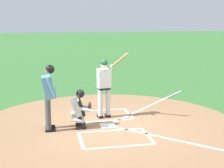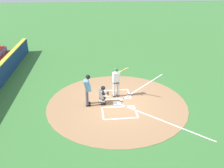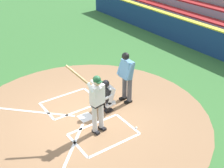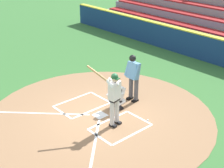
{
  "view_description": "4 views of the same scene",
  "coord_description": "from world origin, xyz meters",
  "px_view_note": "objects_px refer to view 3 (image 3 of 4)",
  "views": [
    {
      "loc": [
        9.16,
        -1.71,
        3.14
      ],
      "look_at": [
        -0.06,
        0.14,
        1.24
      ],
      "focal_mm": 53.43,
      "sensor_mm": 36.0,
      "label": 1
    },
    {
      "loc": [
        11.56,
        -1.54,
        6.64
      ],
      "look_at": [
        -0.16,
        -0.28,
        1.16
      ],
      "focal_mm": 37.03,
      "sensor_mm": 36.0,
      "label": 2
    },
    {
      "loc": [
        -6.82,
        3.74,
        5.54
      ],
      "look_at": [
        -0.13,
        -0.95,
        1.0
      ],
      "focal_mm": 46.86,
      "sensor_mm": 36.0,
      "label": 3
    },
    {
      "loc": [
        -7.94,
        6.48,
        5.94
      ],
      "look_at": [
        -0.05,
        -0.53,
        1.08
      ],
      "focal_mm": 53.54,
      "sensor_mm": 36.0,
      "label": 4
    }
  ],
  "objects_px": {
    "plate_umpire": "(126,74)",
    "baseball": "(136,128)",
    "catcher": "(106,95)",
    "batter": "(97,100)"
  },
  "relations": [
    {
      "from": "catcher",
      "to": "baseball",
      "type": "xyz_separation_m",
      "value": [
        -1.38,
        -0.16,
        -0.55
      ]
    },
    {
      "from": "batter",
      "to": "baseball",
      "type": "height_order",
      "value": "batter"
    },
    {
      "from": "catcher",
      "to": "batter",
      "type": "bearing_deg",
      "value": 132.47
    },
    {
      "from": "plate_umpire",
      "to": "baseball",
      "type": "relative_size",
      "value": 25.2
    },
    {
      "from": "plate_umpire",
      "to": "baseball",
      "type": "distance_m",
      "value": 1.91
    },
    {
      "from": "plate_umpire",
      "to": "baseball",
      "type": "xyz_separation_m",
      "value": [
        -1.44,
        0.7,
        -1.04
      ]
    },
    {
      "from": "batter",
      "to": "catcher",
      "type": "xyz_separation_m",
      "value": [
        0.78,
        -0.85,
        -0.51
      ]
    },
    {
      "from": "catcher",
      "to": "plate_umpire",
      "type": "xyz_separation_m",
      "value": [
        0.07,
        -0.86,
        0.49
      ]
    },
    {
      "from": "catcher",
      "to": "baseball",
      "type": "height_order",
      "value": "catcher"
    },
    {
      "from": "batter",
      "to": "baseball",
      "type": "distance_m",
      "value": 1.59
    }
  ]
}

